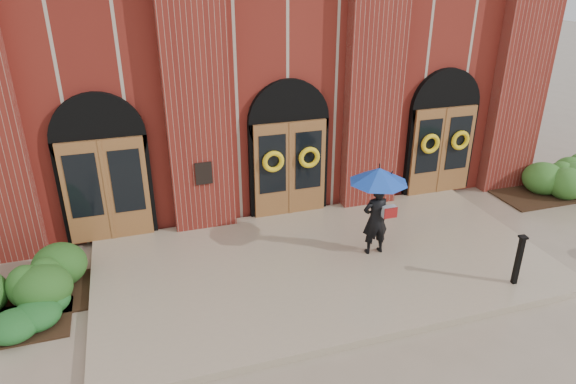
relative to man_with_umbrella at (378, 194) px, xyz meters
name	(u,v)px	position (x,y,z in m)	size (l,w,h in m)	color
ground	(327,270)	(-1.21, -0.19, -1.61)	(90.00, 90.00, 0.00)	gray
landing	(325,264)	(-1.21, -0.04, -1.54)	(10.00, 5.30, 0.15)	gray
church_building	(236,49)	(-1.21, 8.60, 1.89)	(16.20, 12.53, 7.00)	maroon
man_with_umbrella	(378,194)	(0.00, 0.00, 0.00)	(1.31, 1.31, 2.09)	black
metal_post	(519,259)	(2.24, -2.03, -0.88)	(0.16, 0.16, 1.11)	black
hedge_wall_left	(11,284)	(-7.66, 0.66, -1.20)	(3.23, 1.29, 0.83)	#214A18
hedge_wall_right	(558,180)	(6.76, 1.63, -1.18)	(3.36, 1.34, 0.86)	#2E5F21
hedge_front_left	(30,313)	(-7.25, -0.19, -1.38)	(1.28, 1.10, 0.45)	#194B1D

